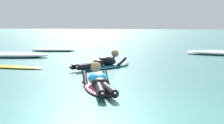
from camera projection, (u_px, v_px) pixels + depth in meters
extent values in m
plane|color=#387A75|center=(172.00, 57.00, 15.29)|extent=(120.00, 120.00, 0.00)
ellipsoid|color=#E54C66|center=(98.00, 87.00, 7.97)|extent=(1.27, 2.11, 0.07)
ellipsoid|color=#E54C66|center=(93.00, 80.00, 8.93)|extent=(0.25, 0.26, 0.06)
ellipsoid|color=#1E9EDB|center=(98.00, 79.00, 8.00)|extent=(0.62, 0.78, 0.35)
ellipsoid|color=black|center=(101.00, 83.00, 7.61)|extent=(0.42, 0.39, 0.20)
cylinder|color=black|center=(100.00, 90.00, 7.02)|extent=(0.41, 0.89, 0.14)
ellipsoid|color=black|center=(102.00, 94.00, 6.58)|extent=(0.18, 0.24, 0.08)
cylinder|color=black|center=(109.00, 90.00, 7.05)|extent=(0.51, 0.86, 0.14)
ellipsoid|color=black|center=(115.00, 94.00, 6.61)|extent=(0.18, 0.24, 0.08)
cylinder|color=black|center=(85.00, 80.00, 8.34)|extent=(0.31, 0.59, 0.34)
sphere|color=tan|center=(84.00, 82.00, 8.73)|extent=(0.09, 0.09, 0.09)
cylinder|color=black|center=(107.00, 80.00, 8.39)|extent=(0.31, 0.59, 0.34)
sphere|color=tan|center=(104.00, 82.00, 8.76)|extent=(0.09, 0.09, 0.09)
sphere|color=tan|center=(96.00, 67.00, 8.37)|extent=(0.21, 0.21, 0.21)
ellipsoid|color=#AD894C|center=(96.00, 66.00, 8.35)|extent=(0.28, 0.27, 0.16)
ellipsoid|color=#2DB2D1|center=(106.00, 67.00, 11.63)|extent=(1.33, 2.24, 0.07)
ellipsoid|color=#2DB2D1|center=(126.00, 63.00, 12.48)|extent=(0.26, 0.26, 0.06)
ellipsoid|color=black|center=(107.00, 61.00, 11.66)|extent=(0.64, 0.81, 0.35)
ellipsoid|color=black|center=(98.00, 63.00, 11.32)|extent=(0.42, 0.39, 0.20)
cylinder|color=black|center=(83.00, 66.00, 10.90)|extent=(0.49, 0.83, 0.14)
ellipsoid|color=black|center=(72.00, 67.00, 10.57)|extent=(0.17, 0.24, 0.08)
cylinder|color=black|center=(88.00, 66.00, 10.81)|extent=(0.40, 0.85, 0.14)
ellipsoid|color=black|center=(78.00, 68.00, 10.45)|extent=(0.17, 0.24, 0.08)
cylinder|color=black|center=(109.00, 62.00, 12.11)|extent=(0.29, 0.55, 0.32)
sphere|color=#8C6647|center=(116.00, 64.00, 12.42)|extent=(0.09, 0.09, 0.09)
cylinder|color=black|center=(120.00, 63.00, 11.84)|extent=(0.29, 0.55, 0.32)
sphere|color=#8C6647|center=(127.00, 65.00, 12.13)|extent=(0.09, 0.09, 0.09)
sphere|color=#8C6647|center=(115.00, 54.00, 11.98)|extent=(0.21, 0.21, 0.21)
ellipsoid|color=#AD894C|center=(115.00, 53.00, 11.96)|extent=(0.28, 0.27, 0.16)
ellipsoid|color=yellow|center=(11.00, 67.00, 11.62)|extent=(2.12, 0.84, 0.07)
cube|color=yellow|center=(11.00, 65.00, 11.61)|extent=(1.75, 0.26, 0.01)
ellipsoid|color=white|center=(223.00, 53.00, 16.09)|extent=(3.12, 1.68, 0.19)
ellipsoid|color=white|center=(200.00, 53.00, 16.43)|extent=(1.10, 0.54, 0.10)
ellipsoid|color=white|center=(13.00, 55.00, 15.05)|extent=(2.86, 1.42, 0.20)
ellipsoid|color=white|center=(32.00, 55.00, 15.15)|extent=(1.06, 0.69, 0.14)
ellipsoid|color=white|center=(54.00, 50.00, 18.21)|extent=(2.12, 1.11, 0.16)
ellipsoid|color=white|center=(65.00, 50.00, 18.28)|extent=(0.78, 0.54, 0.11)
ellipsoid|color=white|center=(40.00, 50.00, 18.21)|extent=(0.76, 0.50, 0.09)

